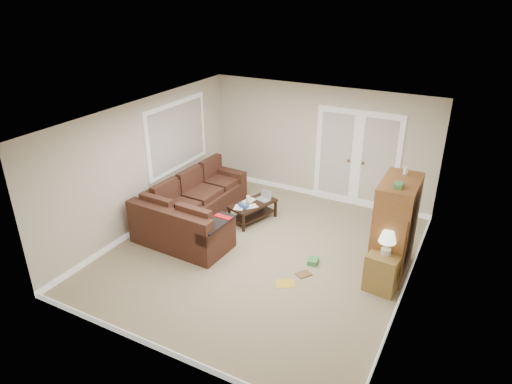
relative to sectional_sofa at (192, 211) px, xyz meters
The scene contains 17 objects.
floor 1.72m from the sectional_sofa, ahead, with size 5.50×5.50×0.00m, color gray.
ceiling 2.75m from the sectional_sofa, ahead, with size 5.00×5.50×0.02m, color white.
wall_left 1.27m from the sectional_sofa, 162.47° to the right, with size 0.02×5.50×2.50m, color beige.
wall_right 4.27m from the sectional_sofa, ahead, with size 0.02×5.50×2.50m, color beige.
wall_back 3.13m from the sectional_sofa, 56.18° to the left, with size 5.00×0.02×2.50m, color beige.
wall_front 3.56m from the sectional_sofa, 61.07° to the right, with size 5.00×0.02×2.50m, color beige.
baseboards 1.71m from the sectional_sofa, ahead, with size 5.00×5.50×0.10m, color white, non-canonical shape.
french_doors 3.58m from the sectional_sofa, 44.26° to the left, with size 1.80×0.05×2.13m.
window_left 1.63m from the sectional_sofa, 137.31° to the left, with size 0.05×1.92×1.42m.
sectional_sofa is the anchor object (origin of this frame).
coffee_table 1.24m from the sectional_sofa, 38.90° to the left, with size 0.76×1.07×0.66m.
tv_armoire 3.85m from the sectional_sofa, ahead, with size 0.58×1.03×1.76m.
side_cabinet 3.83m from the sectional_sofa, ahead, with size 0.53×0.53×1.02m.
space_heater 4.02m from the sectional_sofa, 33.00° to the left, with size 0.11×0.09×0.28m, color white.
floor_magazine 2.61m from the sectional_sofa, 19.96° to the right, with size 0.30×0.24×0.01m, color gold.
floor_greenbox 2.63m from the sectional_sofa, ahead, with size 0.16×0.22×0.09m, color #41904A.
floor_book 2.59m from the sectional_sofa, 10.37° to the right, with size 0.18×0.24×0.02m, color brown.
Camera 1 is at (3.17, -6.19, 4.45)m, focal length 32.00 mm.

